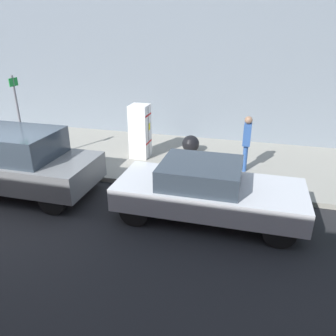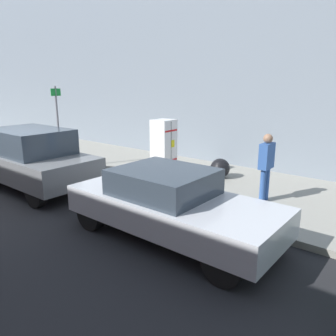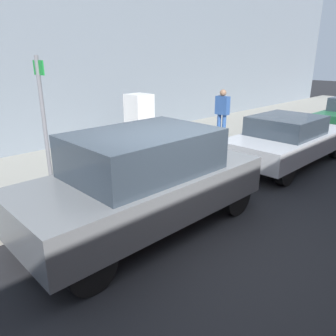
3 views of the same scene
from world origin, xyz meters
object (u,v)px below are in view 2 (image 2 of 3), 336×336
trash_bag (220,168)px  parked_suv_gray (31,158)px  discarded_refrigerator (164,148)px  pedestrian_walking_far (266,163)px  parked_sedan_silver (170,204)px  street_sign_post (58,123)px

trash_bag → parked_suv_gray: size_ratio=0.14×
discarded_refrigerator → pedestrian_walking_far: size_ratio=1.05×
parked_sedan_silver → parked_suv_gray: bearing=-90.0°
trash_bag → parked_sedan_silver: bearing=16.6°
trash_bag → parked_sedan_silver: parked_sedan_silver is taller
discarded_refrigerator → trash_bag: size_ratio=2.92×
discarded_refrigerator → parked_sedan_silver: bearing=41.6°
pedestrian_walking_far → parked_sedan_silver: 2.97m
discarded_refrigerator → street_sign_post: size_ratio=0.64×
street_sign_post → parked_suv_gray: (1.58, 0.94, -0.79)m
parked_suv_gray → street_sign_post: bearing=-149.3°
trash_bag → parked_suv_gray: 5.70m
pedestrian_walking_far → street_sign_post: bearing=106.2°
trash_bag → street_sign_post: bearing=-64.3°
trash_bag → pedestrian_walking_far: 2.35m
discarded_refrigerator → pedestrian_walking_far: 3.52m
street_sign_post → parked_sedan_silver: street_sign_post is taller
discarded_refrigerator → parked_suv_gray: bearing=-38.4°
trash_bag → parked_suv_gray: parked_suv_gray is taller
pedestrian_walking_far → parked_suv_gray: (2.84, -5.98, -0.22)m
pedestrian_walking_far → discarded_refrigerator: bearing=91.4°
parked_suv_gray → parked_sedan_silver: parked_suv_gray is taller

